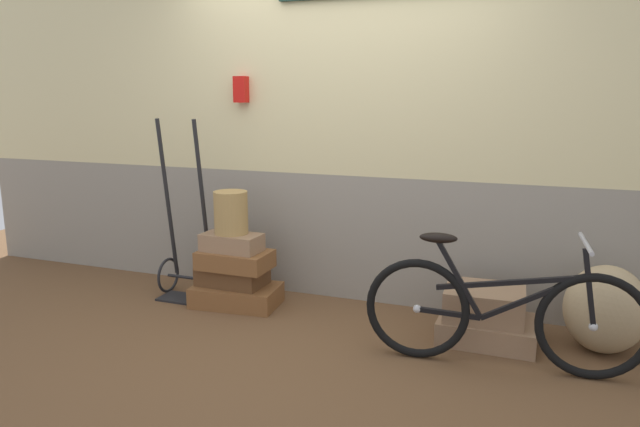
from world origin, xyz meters
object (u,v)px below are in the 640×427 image
object	(u,v)px
suitcase_2	(235,260)
luggage_trolley	(186,255)
suitcase_4	(487,330)
suitcase_5	(485,303)
suitcase_3	(232,242)
suitcase_0	(237,295)
burlap_sack	(605,309)
wicker_basket	(231,212)
suitcase_1	(232,275)
bicycle	(501,313)

from	to	relation	value
suitcase_2	luggage_trolley	size ratio (longest dim) A/B	0.38
suitcase_4	suitcase_5	xyz separation A→B (m)	(-0.03, 0.00, 0.18)
suitcase_3	suitcase_4	bearing A→B (deg)	2.09
suitcase_0	suitcase_2	xyz separation A→B (m)	(0.00, -0.01, 0.28)
burlap_sack	suitcase_2	bearing A→B (deg)	-178.29
suitcase_4	wicker_basket	world-z (taller)	wicker_basket
suitcase_2	suitcase_3	world-z (taller)	suitcase_3
burlap_sack	suitcase_3	bearing A→B (deg)	-178.23
suitcase_2	luggage_trolley	world-z (taller)	luggage_trolley
suitcase_1	suitcase_4	size ratio (longest dim) A/B	0.82
burlap_sack	suitcase_1	bearing A→B (deg)	-178.92
suitcase_2	suitcase_3	distance (m)	0.13
suitcase_1	burlap_sack	distance (m)	2.58
wicker_basket	suitcase_0	bearing A→B (deg)	-14.78
suitcase_1	suitcase_0	bearing A→B (deg)	-23.47
wicker_basket	luggage_trolley	distance (m)	0.58
suitcase_2	wicker_basket	xyz separation A→B (m)	(-0.03, 0.02, 0.36)
suitcase_3	suitcase_5	world-z (taller)	suitcase_3
wicker_basket	bicycle	distance (m)	2.05
suitcase_0	wicker_basket	bearing A→B (deg)	159.96
suitcase_5	suitcase_0	bearing A→B (deg)	177.48
burlap_sack	luggage_trolley	bearing A→B (deg)	-179.66
suitcase_0	suitcase_1	world-z (taller)	suitcase_1
suitcase_2	bicycle	xyz separation A→B (m)	(1.94, -0.38, -0.02)
suitcase_0	burlap_sack	distance (m)	2.54
suitcase_2	suitcase_4	world-z (taller)	suitcase_2
suitcase_3	suitcase_5	bearing A→B (deg)	2.19
suitcase_5	bicycle	distance (m)	0.40
suitcase_5	luggage_trolley	xyz separation A→B (m)	(-2.29, 0.06, 0.08)
burlap_sack	bicycle	xyz separation A→B (m)	(-0.59, -0.45, 0.06)
suitcase_0	suitcase_5	size ratio (longest dim) A/B	1.29
suitcase_0	suitcase_2	distance (m)	0.28
suitcase_0	wicker_basket	distance (m)	0.64
suitcase_3	suitcase_0	bearing A→B (deg)	30.86
suitcase_1	suitcase_5	xyz separation A→B (m)	(1.86, -0.03, 0.03)
suitcase_5	burlap_sack	world-z (taller)	burlap_sack
suitcase_4	burlap_sack	xyz separation A→B (m)	(0.69, 0.08, 0.20)
suitcase_2	burlap_sack	distance (m)	2.54
suitcase_4	burlap_sack	distance (m)	0.72
suitcase_2	suitcase_4	distance (m)	1.87
suitcase_0	wicker_basket	size ratio (longest dim) A/B	2.02
suitcase_4	burlap_sack	bearing A→B (deg)	7.88
suitcase_1	burlap_sack	world-z (taller)	burlap_sack
suitcase_0	bicycle	bearing A→B (deg)	-16.51
suitcase_4	luggage_trolley	xyz separation A→B (m)	(-2.32, 0.07, 0.26)
suitcase_1	bicycle	size ratio (longest dim) A/B	0.31
suitcase_1	wicker_basket	size ratio (longest dim) A/B	1.57
suitcase_3	bicycle	world-z (taller)	bicycle
suitcase_0	luggage_trolley	distance (m)	0.53
suitcase_1	suitcase_5	size ratio (longest dim) A/B	1.01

